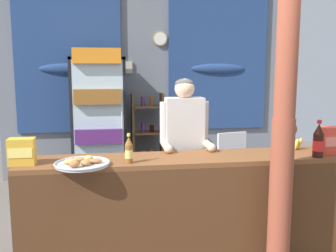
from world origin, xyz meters
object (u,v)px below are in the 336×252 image
object	(u,v)px
plastic_lawn_chair	(227,158)
soda_bottle_cola	(318,141)
timber_post	(284,125)
shopkeeper	(184,141)
stall_counter	(188,203)
bottle_shelf_rack	(148,135)
banana_bunch	(291,144)
drink_fridge	(99,112)
snack_box_choco_powder	(22,152)
soda_bottle_iced_tea	(129,151)
pastry_tray	(82,163)
snack_box_crackers	(333,141)

from	to	relation	value
plastic_lawn_chair	soda_bottle_cola	distance (m)	2.04
timber_post	shopkeeper	xyz separation A→B (m)	(-0.60, 0.85, -0.27)
timber_post	shopkeeper	size ratio (longest dim) A/B	1.65
stall_counter	bottle_shelf_rack	xyz separation A→B (m)	(-0.07, 2.66, 0.12)
timber_post	banana_bunch	distance (m)	0.70
drink_fridge	soda_bottle_cola	world-z (taller)	drink_fridge
timber_post	drink_fridge	bearing A→B (deg)	118.01
snack_box_choco_powder	banana_bunch	size ratio (longest dim) A/B	0.78
shopkeeper	soda_bottle_iced_tea	distance (m)	0.80
plastic_lawn_chair	bottle_shelf_rack	bearing A→B (deg)	141.28
timber_post	plastic_lawn_chair	xyz separation A→B (m)	(0.25, 2.18, -0.77)
stall_counter	soda_bottle_cola	world-z (taller)	soda_bottle_cola
plastic_lawn_chair	soda_bottle_iced_tea	distance (m)	2.44
bottle_shelf_rack	snack_box_choco_powder	distance (m)	2.93
drink_fridge	pastry_tray	bearing A→B (deg)	-91.71
bottle_shelf_rack	snack_box_choco_powder	world-z (taller)	bottle_shelf_rack
drink_fridge	soda_bottle_cola	bearing A→B (deg)	-52.79
snack_box_crackers	banana_bunch	size ratio (longest dim) A/B	0.90
pastry_tray	shopkeeper	bearing A→B (deg)	32.68
soda_bottle_cola	snack_box_crackers	size ratio (longest dim) A/B	1.32
timber_post	soda_bottle_iced_tea	xyz separation A→B (m)	(-1.17, 0.28, -0.22)
pastry_tray	snack_box_crackers	bearing A→B (deg)	2.17
bottle_shelf_rack	plastic_lawn_chair	bearing A→B (deg)	-38.72
soda_bottle_iced_tea	banana_bunch	world-z (taller)	soda_bottle_iced_tea
stall_counter	shopkeeper	xyz separation A→B (m)	(0.07, 0.52, 0.43)
drink_fridge	snack_box_crackers	xyz separation A→B (m)	(2.08, -2.40, -0.01)
stall_counter	banana_bunch	size ratio (longest dim) A/B	10.37
plastic_lawn_chair	pastry_tray	distance (m)	2.67
stall_counter	banana_bunch	world-z (taller)	banana_bunch
bottle_shelf_rack	soda_bottle_iced_tea	size ratio (longest dim) A/B	5.50
timber_post	snack_box_choco_powder	world-z (taller)	timber_post
bottle_shelf_rack	shopkeeper	xyz separation A→B (m)	(0.14, -2.13, 0.31)
drink_fridge	snack_box_crackers	world-z (taller)	drink_fridge
drink_fridge	snack_box_choco_powder	distance (m)	2.44
plastic_lawn_chair	snack_box_crackers	size ratio (longest dim) A/B	3.54
plastic_lawn_chair	shopkeeper	distance (m)	1.66
stall_counter	soda_bottle_cola	distance (m)	1.22
drink_fridge	pastry_tray	size ratio (longest dim) A/B	4.53
timber_post	bottle_shelf_rack	xyz separation A→B (m)	(-0.74, 2.98, -0.58)
banana_bunch	shopkeeper	bearing A→B (deg)	162.55
plastic_lawn_chair	snack_box_crackers	xyz separation A→B (m)	(0.37, -1.85, 0.58)
drink_fridge	plastic_lawn_chair	size ratio (longest dim) A/B	2.28
drink_fridge	banana_bunch	bearing A→B (deg)	-50.52
timber_post	snack_box_crackers	world-z (taller)	timber_post
shopkeeper	soda_bottle_iced_tea	world-z (taller)	shopkeeper
snack_box_choco_powder	bottle_shelf_rack	bearing A→B (deg)	64.47
timber_post	drink_fridge	distance (m)	3.11
stall_counter	timber_post	bearing A→B (deg)	-25.86
drink_fridge	banana_bunch	xyz separation A→B (m)	(1.80, -2.18, -0.07)
snack_box_choco_powder	snack_box_crackers	bearing A→B (deg)	-0.59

